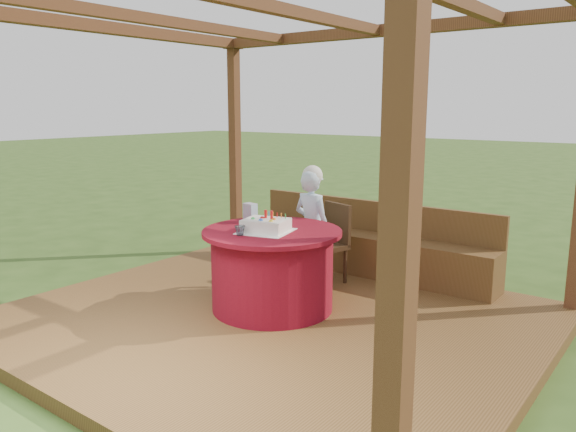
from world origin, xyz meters
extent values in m
plane|color=#2E4B19|center=(0.00, 0.00, 0.00)|extent=(60.00, 60.00, 0.00)
cube|color=brown|center=(0.00, 0.00, 0.06)|extent=(4.50, 4.00, 0.12)
cube|color=brown|center=(2.13, -1.88, 1.42)|extent=(0.12, 0.12, 2.60)
cube|color=brown|center=(-2.13, 1.88, 1.42)|extent=(0.12, 0.12, 2.60)
cube|color=brown|center=(0.00, 1.88, 2.78)|extent=(4.50, 0.14, 0.12)
cube|color=brown|center=(-2.13, 0.00, 2.78)|extent=(0.14, 4.00, 0.12)
cube|color=brown|center=(-1.30, 0.00, 2.78)|extent=(0.10, 3.70, 0.10)
cube|color=brown|center=(0.00, 0.00, 2.78)|extent=(0.10, 3.70, 0.10)
cube|color=brown|center=(0.00, 1.70, 0.34)|extent=(3.00, 0.42, 0.45)
cube|color=brown|center=(0.00, 1.88, 0.75)|extent=(3.00, 0.06, 0.35)
cylinder|color=maroon|center=(-0.11, 0.15, 0.48)|extent=(1.12, 1.12, 0.71)
cylinder|color=maroon|center=(-0.11, 0.15, 0.85)|extent=(1.28, 1.28, 0.04)
cube|color=#362211|center=(-0.17, 1.12, 0.52)|extent=(0.50, 0.50, 0.05)
cylinder|color=#362211|center=(-0.36, 1.01, 0.32)|extent=(0.04, 0.04, 0.40)
cylinder|color=#362211|center=(-0.06, 0.92, 0.32)|extent=(0.04, 0.04, 0.40)
cylinder|color=#362211|center=(-0.27, 1.31, 0.32)|extent=(0.04, 0.04, 0.40)
cylinder|color=#362211|center=(0.03, 1.22, 0.32)|extent=(0.04, 0.04, 0.40)
cube|color=#362211|center=(-0.11, 1.28, 0.74)|extent=(0.39, 0.16, 0.45)
imported|color=#ABD9FD|center=(-0.20, 0.93, 0.73)|extent=(0.48, 0.35, 1.23)
sphere|color=white|center=(-0.20, 0.93, 1.29)|extent=(0.21, 0.21, 0.21)
cube|color=white|center=(-0.11, 0.06, 0.88)|extent=(0.53, 0.53, 0.01)
cube|color=white|center=(-0.11, 0.06, 0.93)|extent=(0.44, 0.39, 0.11)
cylinder|color=red|center=(-0.14, 0.10, 1.03)|extent=(0.03, 0.03, 0.08)
cylinder|color=red|center=(-0.07, 0.10, 1.03)|extent=(0.03, 0.03, 0.08)
sphere|color=green|center=(-0.21, 0.00, 1.00)|extent=(0.04, 0.04, 0.04)
sphere|color=blue|center=(-0.11, -0.01, 1.00)|extent=(0.04, 0.04, 0.04)
sphere|color=yellow|center=(-0.01, 0.01, 1.00)|extent=(0.04, 0.04, 0.04)
sphere|color=red|center=(-0.17, 0.08, 1.00)|extent=(0.04, 0.04, 0.04)
sphere|color=orange|center=(-0.04, 0.09, 1.00)|extent=(0.04, 0.04, 0.04)
cube|color=#C881AE|center=(-0.50, 0.31, 0.96)|extent=(0.14, 0.10, 0.18)
imported|color=silver|center=(-0.19, -0.19, 0.92)|extent=(0.11, 0.11, 0.09)
camera|label=1|loc=(3.02, -3.75, 1.98)|focal=35.00mm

